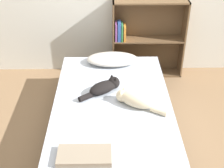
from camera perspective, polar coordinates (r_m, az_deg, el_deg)
ground_plane at (r=3.48m, az=0.04°, el=-8.66°), size 8.00×8.00×0.00m
bed at (r=3.35m, az=0.04°, el=-5.94°), size 1.23×1.95×0.43m
pillow at (r=3.84m, az=0.07°, el=4.57°), size 0.63×0.34×0.12m
cat_light at (r=3.11m, az=4.14°, el=-2.84°), size 0.50×0.37×0.15m
cat_dark at (r=3.31m, az=-1.29°, el=-0.50°), size 0.44×0.36×0.15m
bookshelf at (r=4.32m, az=6.16°, el=8.55°), size 0.97×0.26×1.07m
blanket_fold at (r=2.59m, az=-5.07°, el=-12.91°), size 0.44×0.22×0.05m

